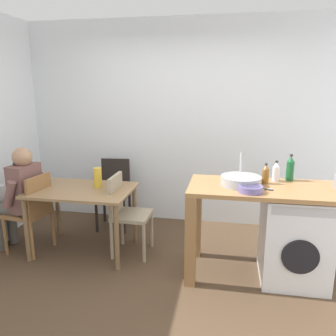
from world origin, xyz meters
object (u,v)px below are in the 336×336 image
(chair_opposite, at_px, (125,210))
(bottle_tall_green, at_px, (266,174))
(bottle_squat_brown, at_px, (276,172))
(chair_spare_by_wall, at_px, (114,189))
(seated_person, at_px, (20,194))
(dining_table, at_px, (82,197))
(vase, at_px, (98,178))
(mixing_bowl, at_px, (250,189))
(washing_machine, at_px, (294,237))
(chair_person_seat, at_px, (33,209))
(bottle_clear_small, at_px, (290,169))

(chair_opposite, distance_m, bottle_tall_green, 1.54)
(chair_opposite, bearing_deg, bottle_squat_brown, 89.93)
(chair_spare_by_wall, xyz_separation_m, bottle_tall_green, (1.84, -0.83, 0.50))
(seated_person, distance_m, bottle_tall_green, 2.66)
(dining_table, relative_size, vase, 4.99)
(bottle_squat_brown, bearing_deg, mixing_bowl, -122.77)
(washing_machine, relative_size, bottle_tall_green, 4.32)
(chair_person_seat, bearing_deg, bottle_squat_brown, -78.28)
(dining_table, xyz_separation_m, bottle_squat_brown, (2.04, 0.05, 0.37))
(chair_person_seat, bearing_deg, bottle_tall_green, -80.56)
(bottle_clear_small, xyz_separation_m, vase, (-2.03, -0.00, -0.19))
(chair_spare_by_wall, xyz_separation_m, vase, (0.06, -0.67, 0.34))
(chair_opposite, bearing_deg, washing_machine, 82.87)
(mixing_bowl, bearing_deg, washing_machine, 23.80)
(seated_person, distance_m, vase, 0.89)
(chair_opposite, bearing_deg, bottle_tall_green, 85.78)
(chair_opposite, xyz_separation_m, bottle_tall_green, (1.46, -0.11, 0.50))
(bottle_tall_green, distance_m, mixing_bowl, 0.35)
(chair_person_seat, xyz_separation_m, vase, (0.70, 0.21, 0.34))
(dining_table, distance_m, seated_person, 0.71)
(chair_spare_by_wall, height_order, seated_person, seated_person)
(chair_person_seat, relative_size, mixing_bowl, 4.18)
(bottle_tall_green, bearing_deg, bottle_clear_small, 33.18)
(washing_machine, distance_m, bottle_tall_green, 0.66)
(washing_machine, relative_size, mixing_bowl, 4.00)
(chair_person_seat, bearing_deg, chair_spare_by_wall, -27.61)
(bottle_squat_brown, xyz_separation_m, vase, (-1.89, 0.05, -0.16))
(chair_opposite, height_order, bottle_squat_brown, bottle_squat_brown)
(chair_spare_by_wall, distance_m, vase, 0.76)
(bottle_clear_small, bearing_deg, chair_spare_by_wall, 162.22)
(dining_table, height_order, bottle_squat_brown, bottle_squat_brown)
(bottle_tall_green, xyz_separation_m, mixing_bowl, (-0.16, -0.31, -0.06))
(dining_table, height_order, mixing_bowl, mixing_bowl)
(washing_machine, bearing_deg, bottle_clear_small, 98.35)
(bottle_squat_brown, bearing_deg, bottle_clear_small, 22.66)
(bottle_squat_brown, distance_m, vase, 1.90)
(chair_opposite, xyz_separation_m, mixing_bowl, (1.30, -0.42, 0.45))
(chair_person_seat, distance_m, bottle_clear_small, 2.79)
(bottle_tall_green, bearing_deg, dining_table, 178.23)
(washing_machine, bearing_deg, bottle_tall_green, 159.07)
(chair_spare_by_wall, distance_m, washing_machine, 2.33)
(seated_person, bearing_deg, dining_table, -74.66)
(dining_table, height_order, washing_machine, washing_machine)
(seated_person, bearing_deg, bottle_clear_small, -77.93)
(bottle_tall_green, xyz_separation_m, bottle_clear_small, (0.25, 0.16, 0.03))
(mixing_bowl, bearing_deg, chair_opposite, 162.12)
(chair_opposite, bearing_deg, chair_person_seat, -80.96)
(washing_machine, relative_size, vase, 3.90)
(chair_spare_by_wall, xyz_separation_m, mixing_bowl, (1.68, -1.14, 0.45))
(chair_spare_by_wall, height_order, washing_machine, chair_spare_by_wall)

